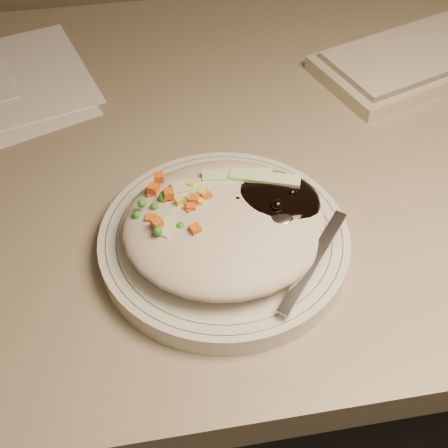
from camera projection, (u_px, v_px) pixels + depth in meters
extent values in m
cube|color=gray|center=(257.00, 148.00, 0.75)|extent=(1.40, 0.70, 0.04)
cylinder|color=silver|center=(224.00, 242.00, 0.61)|extent=(0.24, 0.24, 0.02)
torus|color=#144723|center=(224.00, 235.00, 0.60)|extent=(0.23, 0.23, 0.00)
torus|color=#144723|center=(224.00, 235.00, 0.60)|extent=(0.21, 0.21, 0.00)
ellipsoid|color=#BAB197|center=(225.00, 225.00, 0.58)|extent=(0.19, 0.18, 0.04)
ellipsoid|color=black|center=(269.00, 204.00, 0.59)|extent=(0.10, 0.09, 0.03)
ellipsoid|color=orange|center=(174.00, 214.00, 0.59)|extent=(0.08, 0.08, 0.02)
sphere|color=black|center=(237.00, 202.00, 0.58)|extent=(0.01, 0.01, 0.01)
sphere|color=black|center=(266.00, 194.00, 0.59)|extent=(0.01, 0.01, 0.01)
sphere|color=black|center=(292.00, 193.00, 0.58)|extent=(0.01, 0.01, 0.01)
sphere|color=black|center=(281.00, 189.00, 0.60)|extent=(0.01, 0.01, 0.01)
sphere|color=black|center=(277.00, 205.00, 0.57)|extent=(0.01, 0.01, 0.01)
sphere|color=black|center=(265.00, 199.00, 0.59)|extent=(0.01, 0.01, 0.01)
sphere|color=black|center=(274.00, 190.00, 0.60)|extent=(0.01, 0.01, 0.01)
cube|color=#D75A17|center=(169.00, 194.00, 0.58)|extent=(0.01, 0.01, 0.01)
cube|color=#D75A17|center=(189.00, 216.00, 0.57)|extent=(0.01, 0.01, 0.01)
cube|color=#D75A17|center=(153.00, 189.00, 0.59)|extent=(0.01, 0.01, 0.01)
cube|color=#D75A17|center=(194.00, 200.00, 0.57)|extent=(0.01, 0.01, 0.01)
cube|color=#D75A17|center=(191.00, 207.00, 0.57)|extent=(0.01, 0.01, 0.01)
cube|color=#D75A17|center=(151.00, 192.00, 0.60)|extent=(0.01, 0.01, 0.01)
cube|color=#D75A17|center=(166.00, 196.00, 0.58)|extent=(0.01, 0.01, 0.01)
cube|color=#D75A17|center=(189.00, 210.00, 0.57)|extent=(0.01, 0.01, 0.01)
cube|color=#D75A17|center=(206.00, 197.00, 0.58)|extent=(0.01, 0.01, 0.01)
cube|color=#D75A17|center=(159.00, 177.00, 0.59)|extent=(0.01, 0.01, 0.01)
cube|color=#D75A17|center=(157.00, 223.00, 0.56)|extent=(0.01, 0.01, 0.01)
cube|color=#D75A17|center=(195.00, 230.00, 0.55)|extent=(0.01, 0.01, 0.01)
cube|color=#D75A17|center=(151.00, 219.00, 0.57)|extent=(0.01, 0.01, 0.01)
cube|color=#D75A17|center=(152.00, 195.00, 0.59)|extent=(0.01, 0.01, 0.01)
sphere|color=#388C28|center=(189.00, 204.00, 0.58)|extent=(0.01, 0.01, 0.01)
sphere|color=#388C28|center=(158.00, 231.00, 0.55)|extent=(0.01, 0.01, 0.01)
sphere|color=#388C28|center=(155.00, 207.00, 0.58)|extent=(0.01, 0.01, 0.01)
sphere|color=#388C28|center=(142.00, 203.00, 0.57)|extent=(0.01, 0.01, 0.01)
sphere|color=#388C28|center=(186.00, 201.00, 0.58)|extent=(0.01, 0.01, 0.01)
sphere|color=#388C28|center=(197.00, 227.00, 0.57)|extent=(0.01, 0.01, 0.01)
sphere|color=#388C28|center=(174.00, 211.00, 0.58)|extent=(0.01, 0.01, 0.01)
sphere|color=#388C28|center=(169.00, 227.00, 0.57)|extent=(0.01, 0.01, 0.01)
sphere|color=#388C28|center=(137.00, 215.00, 0.57)|extent=(0.01, 0.01, 0.01)
sphere|color=#388C28|center=(165.00, 195.00, 0.58)|extent=(0.01, 0.01, 0.01)
sphere|color=#388C28|center=(163.00, 197.00, 0.58)|extent=(0.01, 0.01, 0.01)
sphere|color=#388C28|center=(157.00, 220.00, 0.57)|extent=(0.01, 0.01, 0.01)
sphere|color=#388C28|center=(180.00, 227.00, 0.56)|extent=(0.01, 0.01, 0.01)
sphere|color=#388C28|center=(207.00, 187.00, 0.60)|extent=(0.01, 0.01, 0.01)
cube|color=yellow|center=(184.00, 201.00, 0.58)|extent=(0.01, 0.01, 0.01)
cube|color=yellow|center=(201.00, 202.00, 0.58)|extent=(0.01, 0.01, 0.01)
cube|color=yellow|center=(172.00, 200.00, 0.59)|extent=(0.01, 0.01, 0.01)
cube|color=yellow|center=(179.00, 201.00, 0.57)|extent=(0.01, 0.01, 0.01)
cube|color=yellow|center=(174.00, 213.00, 0.58)|extent=(0.01, 0.01, 0.01)
cube|color=yellow|center=(202.00, 193.00, 0.58)|extent=(0.01, 0.01, 0.01)
cube|color=yellow|center=(192.00, 185.00, 0.59)|extent=(0.01, 0.01, 0.01)
cube|color=yellow|center=(185.00, 213.00, 0.58)|extent=(0.01, 0.01, 0.01)
cube|color=#B2D18C|center=(207.00, 184.00, 0.59)|extent=(0.07, 0.02, 0.00)
cube|color=#B2D18C|center=(237.00, 175.00, 0.60)|extent=(0.07, 0.02, 0.00)
cube|color=#B2D18C|center=(180.00, 212.00, 0.57)|extent=(0.05, 0.06, 0.00)
cube|color=#B2D18C|center=(265.00, 178.00, 0.59)|extent=(0.07, 0.04, 0.00)
cube|color=#B2D18C|center=(231.00, 220.00, 0.57)|extent=(0.07, 0.03, 0.00)
ellipsoid|color=silver|center=(278.00, 214.00, 0.57)|extent=(0.06, 0.06, 0.01)
cube|color=silver|center=(313.00, 262.00, 0.55)|extent=(0.08, 0.09, 0.03)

